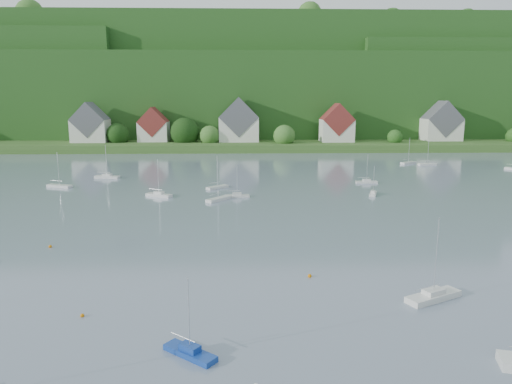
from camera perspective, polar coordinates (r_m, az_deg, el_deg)
far_shore_strip at (r=208.87m, az=-3.42°, el=5.98°), size 600.00×60.00×3.00m
forested_ridge at (r=276.56m, az=-2.99°, el=11.69°), size 620.00×181.22×69.89m
village_building_0 at (r=204.51m, az=-19.29°, el=7.52°), size 14.00×10.40×16.00m
village_building_1 at (r=200.51m, az=-12.21°, el=7.61°), size 12.00×9.36×14.00m
village_building_2 at (r=196.19m, az=-2.07°, el=8.23°), size 16.00×11.44×18.00m
village_building_3 at (r=198.13m, az=9.68°, el=7.86°), size 13.00×10.40×15.50m
village_building_4 at (r=215.32m, az=21.40°, el=7.55°), size 15.00×10.40×16.50m
near_sailboat_1 at (r=40.66m, az=-7.95°, el=-18.43°), size 4.68×4.11×6.60m
near_sailboat_3 at (r=53.29m, az=20.54°, el=-11.56°), size 6.58×4.55×8.72m
mooring_buoy_0 at (r=49.53m, az=-20.14°, el=-13.88°), size 0.40×0.40×0.40m
mooring_buoy_2 at (r=56.38m, az=6.47°, el=-10.12°), size 0.47×0.47×0.47m
mooring_buoy_3 at (r=72.48m, az=-23.49°, el=-6.13°), size 0.47×0.47×0.47m
far_sailboat_cluster at (r=125.15m, az=-0.06°, el=1.98°), size 199.75×72.87×8.71m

